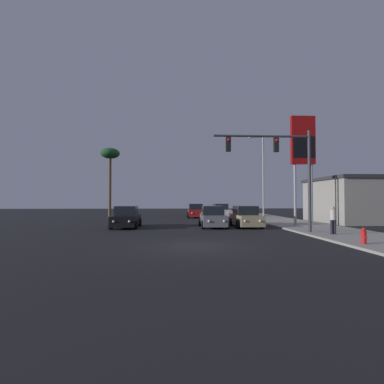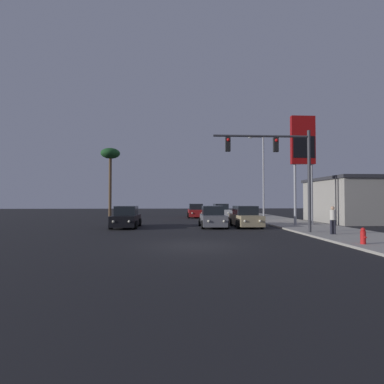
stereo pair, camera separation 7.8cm
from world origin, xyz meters
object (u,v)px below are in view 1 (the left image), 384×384
(car_grey, at_px, (213,218))
(car_black, at_px, (126,218))
(car_red, at_px, (196,211))
(fire_hydrant, at_px, (364,236))
(gas_station_sign, at_px, (303,146))
(pedestrian_on_sidewalk, at_px, (333,219))
(car_tan, at_px, (246,217))
(traffic_light_mast, at_px, (283,161))
(car_white, at_px, (221,211))
(palm_tree_mid, at_px, (110,157))
(street_lamp, at_px, (262,173))

(car_grey, bearing_deg, car_black, 0.90)
(car_red, relative_size, fire_hydrant, 5.68)
(fire_hydrant, bearing_deg, car_grey, 119.66)
(gas_station_sign, height_order, pedestrian_on_sidewalk, gas_station_sign)
(car_tan, height_order, car_red, same)
(car_red, bearing_deg, gas_station_sign, 123.60)
(car_grey, xyz_separation_m, pedestrian_on_sidewalk, (6.44, -6.21, 0.27))
(car_red, xyz_separation_m, traffic_light_mast, (4.33, -17.85, 3.91))
(car_white, distance_m, pedestrian_on_sidewalk, 19.61)
(traffic_light_mast, bearing_deg, fire_hydrant, -69.78)
(fire_hydrant, bearing_deg, palm_tree_mid, 124.47)
(car_red, relative_size, car_white, 1.00)
(fire_hydrant, bearing_deg, car_red, 105.16)
(fire_hydrant, distance_m, palm_tree_mid, 30.77)
(gas_station_sign, bearing_deg, car_tan, -173.67)
(car_tan, distance_m, gas_station_sign, 7.70)
(car_white, height_order, street_lamp, street_lamp)
(car_tan, distance_m, palm_tree_mid, 21.21)
(gas_station_sign, bearing_deg, car_white, 111.67)
(street_lamp, relative_size, fire_hydrant, 11.84)
(car_black, distance_m, fire_hydrant, 16.16)
(fire_hydrant, bearing_deg, car_tan, 107.25)
(gas_station_sign, height_order, fire_hydrant, gas_station_sign)
(traffic_light_mast, relative_size, palm_tree_mid, 0.75)
(car_grey, xyz_separation_m, fire_hydrant, (5.77, -10.13, -0.27))
(car_grey, xyz_separation_m, car_tan, (2.63, -0.02, 0.00))
(car_tan, bearing_deg, palm_tree_mid, -48.57)
(gas_station_sign, bearing_deg, palm_tree_mid, 143.23)
(car_red, height_order, palm_tree_mid, palm_tree_mid)
(car_grey, height_order, car_tan, same)
(car_grey, height_order, car_white, same)
(traffic_light_mast, distance_m, gas_station_sign, 6.92)
(car_tan, distance_m, car_white, 13.05)
(pedestrian_on_sidewalk, height_order, palm_tree_mid, palm_tree_mid)
(street_lamp, height_order, pedestrian_on_sidewalk, street_lamp)
(car_white, relative_size, palm_tree_mid, 0.50)
(car_grey, distance_m, fire_hydrant, 11.66)
(traffic_light_mast, bearing_deg, car_grey, 127.89)
(street_lamp, bearing_deg, car_grey, -128.06)
(traffic_light_mast, relative_size, fire_hydrant, 8.55)
(car_grey, bearing_deg, pedestrian_on_sidewalk, 137.31)
(car_white, bearing_deg, palm_tree_mid, -8.05)
(fire_hydrant, bearing_deg, car_white, 97.71)
(car_white, relative_size, pedestrian_on_sidewalk, 2.60)
(car_grey, distance_m, car_white, 13.29)
(car_grey, xyz_separation_m, palm_tree_mid, (-11.18, 14.56, 6.80))
(gas_station_sign, bearing_deg, pedestrian_on_sidewalk, -99.80)
(car_white, xyz_separation_m, pedestrian_on_sidewalk, (3.80, -19.24, 0.27))
(car_red, distance_m, fire_hydrant, 23.84)
(car_white, height_order, pedestrian_on_sidewalk, pedestrian_on_sidewalk)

